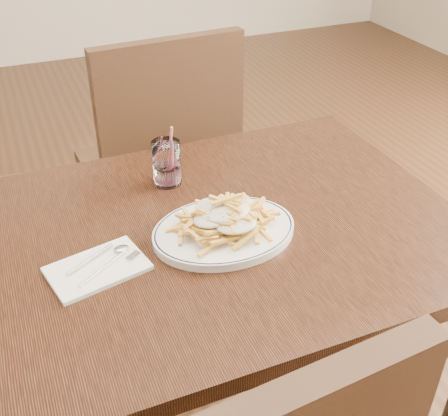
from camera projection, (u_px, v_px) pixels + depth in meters
name	position (u px, v px, depth m)	size (l,w,h in m)	color
table	(192.00, 259.00, 1.26)	(1.20, 0.80, 0.75)	black
chair_far	(163.00, 158.00, 1.88)	(0.49, 0.49, 1.00)	black
fries_plate	(224.00, 231.00, 1.20)	(0.37, 0.34, 0.02)	white
loaded_fries	(224.00, 215.00, 1.18)	(0.22, 0.18, 0.06)	gold
napkin	(97.00, 268.00, 1.11)	(0.19, 0.12, 0.01)	white
cutlery	(96.00, 264.00, 1.11)	(0.15, 0.14, 0.01)	silver
water_glass	(167.00, 165.00, 1.36)	(0.07, 0.07, 0.15)	white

